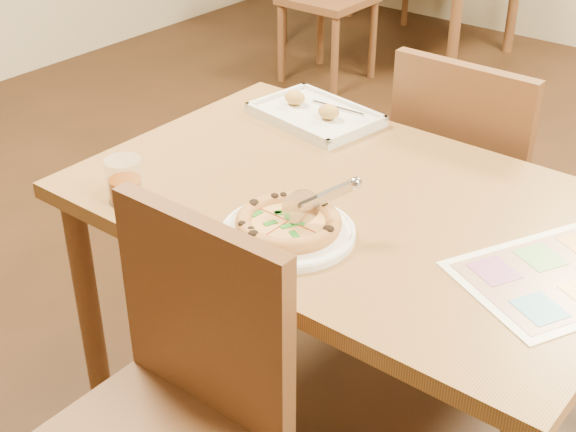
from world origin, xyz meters
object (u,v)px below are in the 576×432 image
Objects in this scene: appetizer_tray at (315,115)px; glass_tumbler at (125,183)px; chair_near at (175,387)px; plate at (288,233)px; chair_far at (469,165)px; pizza_cutter at (319,199)px; pizza at (288,222)px; menu at (563,275)px; dining_table at (353,229)px.

glass_tumbler reaches higher than appetizer_tray.
plate is at bearing 92.83° from chair_near.
glass_tumbler is at bearing 66.76° from chair_far.
chair_near is 0.48m from pizza_cutter.
chair_near is 1.27× the size of appetizer_tray.
pizza is 0.57× the size of menu.
pizza_cutter is 0.46m from glass_tumbler.
menu is (0.91, 0.34, -0.04)m from glass_tumbler.
plate is 0.62m from appetizer_tray.
pizza is (-0.02, -0.82, 0.18)m from chair_far.
chair_far reaches higher than menu.
glass_tumbler is 0.97m from menu.
chair_far reaches higher than dining_table.
chair_near is at bearing -130.17° from menu.
menu is (0.50, 0.60, 0.16)m from chair_near.
glass_tumbler reaches higher than plate.
pizza_cutter is (0.05, 0.05, 0.08)m from plate.
chair_far is 1.15× the size of menu.
chair_near is 2.04× the size of pizza.
chair_near is 1.15× the size of menu.
plate is (-0.02, -0.23, 0.09)m from dining_table.
menu is at bearing -30.70° from pizza_cutter.
chair_near is 0.98m from appetizer_tray.
chair_far is at bearing 88.72° from plate.
appetizer_tray is at bearing 121.68° from plate.
appetizer_tray reaches higher than plate.
pizza_cutter is 1.25× the size of glass_tumbler.
glass_tumbler is at bearing 148.87° from pizza_cutter.
chair_near reaches higher than plate.
pizza reaches higher than dining_table.
appetizer_tray is 0.65m from glass_tumbler.
dining_table is 3.19× the size of menu.
pizza is at bearing 163.36° from pizza_cutter.
pizza_cutter is at bearing 34.58° from pizza.
pizza is at bearing 123.06° from plate.
menu is (0.48, 0.18, -0.08)m from pizza_cutter.
pizza is 2.16× the size of glass_tumbler.
appetizer_tray is (-0.37, 0.48, -0.07)m from pizza_cutter.
chair_far reaches higher than glass_tumbler.
glass_tumbler is (-0.40, -0.94, 0.20)m from chair_far.
chair_near is (0.00, -0.60, -0.07)m from dining_table.
chair_near is at bearing 90.00° from chair_far.
dining_table is 0.61m from chair_near.
appetizer_tray is at bearing 84.64° from glass_tumbler.
plate is (-0.02, 0.37, 0.16)m from chair_near.
pizza_cutter is (0.03, -0.78, 0.24)m from chair_far.
glass_tumbler is (-0.38, -0.12, 0.02)m from pizza.
pizza is 0.62× the size of appetizer_tray.
chair_far is at bearing 90.00° from chair_near.
chair_near reaches higher than glass_tumbler.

